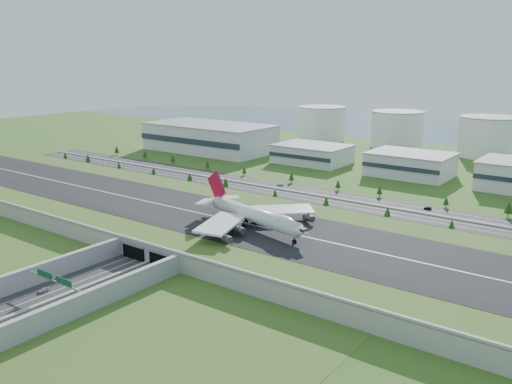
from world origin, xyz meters
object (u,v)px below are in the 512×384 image
Objects in this scene: car_5 at (428,208)px; fuel_tank_a at (322,124)px; car_0 at (43,290)px; car_2 at (122,283)px; car_4 at (190,177)px; car_7 at (280,184)px; boeing_747 at (254,215)px.

fuel_tank_a is at bearing -151.46° from car_5.
car_0 is 0.76× the size of car_2.
car_0 reaches higher than car_4.
car_5 is 0.89× the size of car_7.
car_2 is (129.97, -382.42, -16.54)m from fuel_tank_a.
car_0 is (-31.83, -91.18, -13.61)m from boeing_747.
car_5 is (45.94, 108.60, -13.64)m from boeing_747.
car_2 is at bearing -71.23° from fuel_tank_a.
fuel_tank_a is 343.82m from boeing_747.
car_4 is at bearing -64.09° from car_2.
fuel_tank_a is 10.95× the size of car_5.
car_4 is at bearing 159.06° from boeing_747.
car_0 is at bearing -94.76° from boeing_747.
car_4 is 172.12m from car_5.
fuel_tank_a is 10.86× the size of car_0.
fuel_tank_a reaches higher than car_4.
car_7 is (67.46, 19.06, 0.03)m from car_4.
car_4 is 0.92× the size of car_5.
car_4 is (-93.23, 180.15, -0.07)m from car_0.
car_7 is (-57.60, 108.03, -13.65)m from boeing_747.
fuel_tank_a is 8.22× the size of car_2.
car_5 is (77.77, 199.78, -0.03)m from car_0.
boeing_747 is 16.02× the size of car_5.
car_2 is at bearing -129.58° from car_4.
boeing_747 reaches higher than car_5.
boeing_747 is 123.19m from car_7.
car_5 is at bearing -47.33° from fuel_tank_a.
car_5 is at bearing -68.44° from car_4.
car_0 is 1.10× the size of car_4.
fuel_tank_a is 11.89× the size of car_4.
car_7 is (84.78, -204.91, -16.63)m from fuel_tank_a.
car_2 is 187.40m from car_5.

